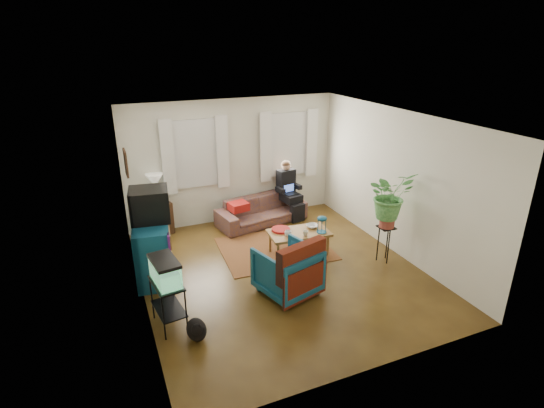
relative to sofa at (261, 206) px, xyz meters
name	(u,v)px	position (x,y,z in m)	size (l,w,h in m)	color
floor	(281,272)	(-0.45, -2.05, -0.37)	(4.50, 5.00, 0.01)	#4F2B14
ceiling	(282,119)	(-0.45, -2.05, 2.23)	(4.50, 5.00, 0.01)	white
wall_back	(233,161)	(-0.45, 0.45, 0.93)	(4.50, 0.01, 2.60)	silver
wall_front	(375,277)	(-0.45, -4.55, 0.93)	(4.50, 0.01, 2.60)	silver
wall_left	(135,223)	(-2.70, -2.05, 0.93)	(0.01, 5.00, 2.60)	silver
wall_right	(397,183)	(1.80, -2.05, 0.93)	(0.01, 5.00, 2.60)	silver
window_left	(195,154)	(-1.25, 0.43, 1.18)	(1.08, 0.04, 1.38)	white
window_right	(288,144)	(0.80, 0.43, 1.18)	(1.08, 0.04, 1.38)	white
curtains_left	(196,155)	(-1.25, 0.35, 1.18)	(1.36, 0.06, 1.50)	white
curtains_right	(289,145)	(0.80, 0.35, 1.18)	(1.36, 0.06, 1.50)	white
picture_frame	(126,163)	(-2.67, -1.20, 1.58)	(0.04, 0.32, 0.40)	#3D2616
area_rug	(275,249)	(-0.22, -1.24, -0.37)	(2.00, 1.60, 0.01)	brown
sofa	(261,206)	(0.00, 0.00, 0.00)	(1.92, 0.76, 0.75)	brown
seated_person	(288,192)	(0.68, 0.12, 0.20)	(0.48, 0.59, 1.14)	black
side_table	(159,218)	(-2.10, 0.35, -0.04)	(0.45, 0.45, 0.66)	#382215
table_lamp	(156,189)	(-2.10, 0.35, 0.57)	(0.34, 0.34, 0.60)	white
dresser	(153,250)	(-2.44, -1.36, 0.12)	(0.55, 1.09, 0.99)	navy
crt_tv	(150,205)	(-2.41, -1.26, 0.87)	(0.60, 0.55, 0.53)	black
aquarium_stand	(169,304)	(-2.45, -2.76, -0.03)	(0.34, 0.61, 0.68)	black
aquarium	(165,271)	(-2.45, -2.76, 0.49)	(0.31, 0.56, 0.36)	#7FD899
black_cat	(196,328)	(-2.18, -3.18, -0.21)	(0.26, 0.40, 0.34)	black
armchair	(287,268)	(-0.61, -2.64, 0.05)	(0.83, 0.77, 0.85)	navy
serape_throw	(302,266)	(-0.52, -2.95, 0.23)	(0.85, 0.20, 0.70)	#9E0A0A
coffee_table	(299,243)	(0.10, -1.59, -0.15)	(1.09, 0.60, 0.45)	brown
cup_a	(288,233)	(-0.15, -1.66, 0.13)	(0.12, 0.12, 0.10)	white
cup_b	(305,233)	(0.14, -1.77, 0.12)	(0.10, 0.10, 0.09)	beige
bowl	(312,226)	(0.41, -1.51, 0.10)	(0.21, 0.21, 0.05)	white
snack_tray	(281,230)	(-0.18, -1.41, 0.10)	(0.34, 0.34, 0.04)	#B21414
birdcage	(322,224)	(0.47, -1.77, 0.24)	(0.18, 0.18, 0.32)	#115B6B
plant_stand	(384,244)	(1.39, -2.40, -0.04)	(0.28, 0.28, 0.66)	black
potted_plant	(389,202)	(1.39, -2.40, 0.75)	(0.76, 0.66, 0.84)	#599947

